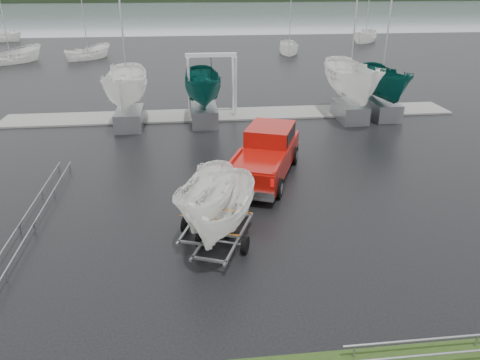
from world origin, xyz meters
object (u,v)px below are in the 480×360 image
(pickup_truck, at_px, (267,152))
(trailer_hitched, at_px, (223,173))
(trailer_parked, at_px, (206,164))
(boat_hoist, at_px, (211,76))

(pickup_truck, bearing_deg, trailer_hitched, -90.00)
(trailer_parked, xyz_separation_m, boat_hoist, (1.11, 15.67, -0.01))
(pickup_truck, xyz_separation_m, trailer_hitched, (-2.52, -6.26, 1.65))
(pickup_truck, xyz_separation_m, trailer_parked, (-3.02, -5.18, 1.57))
(trailer_parked, bearing_deg, trailer_hitched, -45.84)
(trailer_parked, bearing_deg, pickup_truck, 79.24)
(trailer_hitched, xyz_separation_m, boat_hoist, (0.62, 16.74, -0.10))
(pickup_truck, relative_size, trailer_hitched, 1.33)
(trailer_hitched, bearing_deg, pickup_truck, 90.00)
(trailer_parked, height_order, boat_hoist, trailer_parked)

